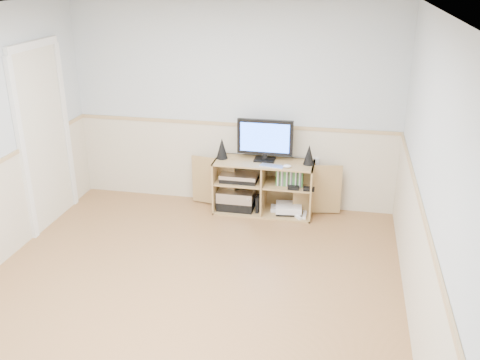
% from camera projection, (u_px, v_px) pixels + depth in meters
% --- Properties ---
extents(room, '(4.04, 4.54, 2.54)m').
position_uv_depth(room, '(174.00, 170.00, 4.52)').
color(room, '#AD774D').
rests_on(room, ground).
extents(media_cabinet, '(1.85, 0.45, 0.65)m').
position_uv_depth(media_cabinet, '(264.00, 185.00, 6.51)').
color(media_cabinet, tan).
rests_on(media_cabinet, floor).
extents(monitor, '(0.66, 0.18, 0.50)m').
position_uv_depth(monitor, '(265.00, 139.00, 6.29)').
color(monitor, black).
rests_on(monitor, media_cabinet).
extents(speaker_left, '(0.14, 0.14, 0.25)m').
position_uv_depth(speaker_left, '(222.00, 148.00, 6.41)').
color(speaker_left, black).
rests_on(speaker_left, media_cabinet).
extents(speaker_right, '(0.13, 0.13, 0.24)m').
position_uv_depth(speaker_right, '(309.00, 155.00, 6.22)').
color(speaker_right, black).
rests_on(speaker_right, media_cabinet).
extents(keyboard, '(0.30, 0.16, 0.01)m').
position_uv_depth(keyboard, '(272.00, 166.00, 6.19)').
color(keyboard, silver).
rests_on(keyboard, media_cabinet).
extents(mouse, '(0.11, 0.08, 0.04)m').
position_uv_depth(mouse, '(287.00, 166.00, 6.16)').
color(mouse, white).
rests_on(mouse, media_cabinet).
extents(av_components, '(0.52, 0.33, 0.47)m').
position_uv_depth(av_components, '(238.00, 193.00, 6.57)').
color(av_components, black).
rests_on(av_components, media_cabinet).
extents(game_consoles, '(0.46, 0.30, 0.11)m').
position_uv_depth(game_consoles, '(288.00, 209.00, 6.49)').
color(game_consoles, white).
rests_on(game_consoles, media_cabinet).
extents(game_cases, '(0.31, 0.14, 0.19)m').
position_uv_depth(game_cases, '(290.00, 177.00, 6.33)').
color(game_cases, '#3F8C3F').
rests_on(game_cases, media_cabinet).
extents(wall_outlet, '(0.12, 0.03, 0.12)m').
position_uv_depth(wall_outlet, '(314.00, 162.00, 6.47)').
color(wall_outlet, white).
rests_on(wall_outlet, wall_back).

